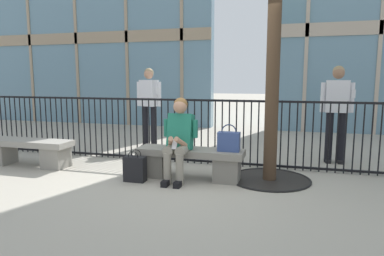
{
  "coord_description": "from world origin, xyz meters",
  "views": [
    {
      "loc": [
        1.39,
        -4.84,
        1.48
      ],
      "look_at": [
        0.0,
        0.1,
        0.75
      ],
      "focal_mm": 32.27,
      "sensor_mm": 36.0,
      "label": 1
    }
  ],
  "objects_px": {
    "stone_bench": "(190,161)",
    "seated_person_with_phone": "(179,137)",
    "handbag_on_bench": "(229,141)",
    "bystander_at_railing": "(337,107)",
    "stone_bench_far": "(28,150)",
    "bystander_further_back": "(149,101)",
    "shopping_bag": "(135,169)"
  },
  "relations": [
    {
      "from": "stone_bench",
      "to": "seated_person_with_phone",
      "type": "bearing_deg",
      "value": -136.4
    },
    {
      "from": "handbag_on_bench",
      "to": "bystander_at_railing",
      "type": "bearing_deg",
      "value": 45.94
    },
    {
      "from": "stone_bench_far",
      "to": "seated_person_with_phone",
      "type": "bearing_deg",
      "value": -2.45
    },
    {
      "from": "bystander_further_back",
      "to": "stone_bench_far",
      "type": "height_order",
      "value": "bystander_further_back"
    },
    {
      "from": "stone_bench",
      "to": "shopping_bag",
      "type": "relative_size",
      "value": 3.46
    },
    {
      "from": "bystander_at_railing",
      "to": "bystander_further_back",
      "type": "relative_size",
      "value": 1.0
    },
    {
      "from": "shopping_bag",
      "to": "bystander_further_back",
      "type": "xyz_separation_m",
      "value": [
        -0.78,
        2.41,
        0.81
      ]
    },
    {
      "from": "stone_bench",
      "to": "handbag_on_bench",
      "type": "bearing_deg",
      "value": -0.99
    },
    {
      "from": "seated_person_with_phone",
      "to": "handbag_on_bench",
      "type": "distance_m",
      "value": 0.73
    },
    {
      "from": "bystander_at_railing",
      "to": "stone_bench",
      "type": "bearing_deg",
      "value": -142.9
    },
    {
      "from": "stone_bench",
      "to": "handbag_on_bench",
      "type": "relative_size",
      "value": 4.07
    },
    {
      "from": "handbag_on_bench",
      "to": "bystander_further_back",
      "type": "xyz_separation_m",
      "value": [
        -2.09,
        2.05,
        0.4
      ]
    },
    {
      "from": "bystander_at_railing",
      "to": "bystander_further_back",
      "type": "height_order",
      "value": "same"
    },
    {
      "from": "seated_person_with_phone",
      "to": "bystander_further_back",
      "type": "relative_size",
      "value": 0.71
    },
    {
      "from": "bystander_further_back",
      "to": "handbag_on_bench",
      "type": "bearing_deg",
      "value": -44.53
    },
    {
      "from": "stone_bench",
      "to": "seated_person_with_phone",
      "type": "distance_m",
      "value": 0.42
    },
    {
      "from": "handbag_on_bench",
      "to": "bystander_at_railing",
      "type": "height_order",
      "value": "bystander_at_railing"
    },
    {
      "from": "shopping_bag",
      "to": "bystander_further_back",
      "type": "distance_m",
      "value": 2.66
    },
    {
      "from": "seated_person_with_phone",
      "to": "handbag_on_bench",
      "type": "relative_size",
      "value": 3.08
    },
    {
      "from": "shopping_bag",
      "to": "bystander_at_railing",
      "type": "relative_size",
      "value": 0.27
    },
    {
      "from": "bystander_further_back",
      "to": "stone_bench",
      "type": "bearing_deg",
      "value": -53.59
    },
    {
      "from": "handbag_on_bench",
      "to": "shopping_bag",
      "type": "bearing_deg",
      "value": -164.64
    },
    {
      "from": "shopping_bag",
      "to": "seated_person_with_phone",
      "type": "bearing_deg",
      "value": 22.07
    },
    {
      "from": "seated_person_with_phone",
      "to": "shopping_bag",
      "type": "relative_size",
      "value": 2.62
    },
    {
      "from": "seated_person_with_phone",
      "to": "bystander_at_railing",
      "type": "height_order",
      "value": "bystander_at_railing"
    },
    {
      "from": "stone_bench",
      "to": "bystander_further_back",
      "type": "xyz_separation_m",
      "value": [
        -1.51,
        2.04,
        0.73
      ]
    },
    {
      "from": "handbag_on_bench",
      "to": "bystander_further_back",
      "type": "relative_size",
      "value": 0.23
    },
    {
      "from": "handbag_on_bench",
      "to": "bystander_at_railing",
      "type": "relative_size",
      "value": 0.23
    },
    {
      "from": "shopping_bag",
      "to": "bystander_at_railing",
      "type": "distance_m",
      "value": 3.66
    },
    {
      "from": "seated_person_with_phone",
      "to": "shopping_bag",
      "type": "height_order",
      "value": "seated_person_with_phone"
    },
    {
      "from": "handbag_on_bench",
      "to": "bystander_further_back",
      "type": "height_order",
      "value": "bystander_further_back"
    },
    {
      "from": "seated_person_with_phone",
      "to": "handbag_on_bench",
      "type": "height_order",
      "value": "seated_person_with_phone"
    }
  ]
}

